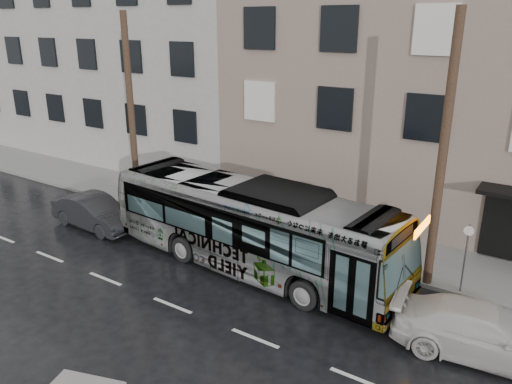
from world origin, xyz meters
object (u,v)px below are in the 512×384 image
at_px(utility_pole_rear, 131,113).
at_px(bus, 251,226).
at_px(utility_pole_front, 443,156).
at_px(dark_sedan, 95,212).
at_px(sign_post, 465,259).
at_px(white_sedan, 485,333).

xyz_separation_m(utility_pole_rear, bus, (8.11, -2.17, -3.00)).
bearing_deg(utility_pole_front, dark_sedan, -168.40).
relative_size(sign_post, bus, 0.20).
bearing_deg(utility_pole_front, sign_post, 0.00).
bearing_deg(bus, white_sedan, -91.33).
distance_m(utility_pole_rear, dark_sedan, 4.85).
bearing_deg(sign_post, white_sedan, -67.86).
relative_size(sign_post, dark_sedan, 0.55).
xyz_separation_m(utility_pole_front, utility_pole_rear, (-14.00, 0.00, 0.00)).
distance_m(utility_pole_front, dark_sedan, 14.58).
height_order(utility_pole_rear, dark_sedan, utility_pole_rear).
height_order(utility_pole_front, dark_sedan, utility_pole_front).
bearing_deg(utility_pole_rear, utility_pole_front, 0.00).
height_order(white_sedan, dark_sedan, dark_sedan).
xyz_separation_m(sign_post, bus, (-6.99, -2.17, 0.30)).
relative_size(utility_pole_rear, dark_sedan, 2.06).
bearing_deg(sign_post, utility_pole_rear, 180.00).
bearing_deg(white_sedan, utility_pole_front, 30.46).
relative_size(bus, dark_sedan, 2.72).
xyz_separation_m(utility_pole_rear, white_sedan, (16.32, -3.01, -3.94)).
bearing_deg(dark_sedan, bus, -82.78).
xyz_separation_m(utility_pole_rear, dark_sedan, (0.24, -2.82, -3.93)).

